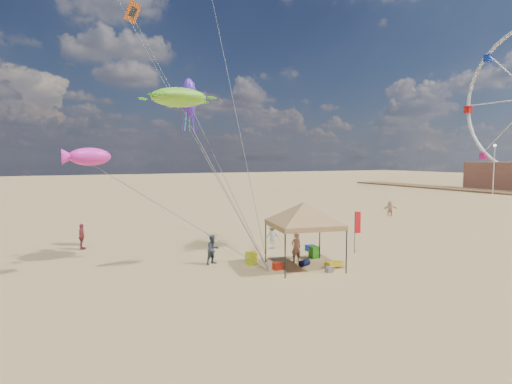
# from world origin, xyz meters

# --- Properties ---
(ground) EXTENTS (280.00, 280.00, 0.00)m
(ground) POSITION_xyz_m (0.00, 0.00, 0.00)
(ground) COLOR tan
(ground) RESTS_ON ground
(canopy_tent) EXTENTS (6.64, 6.64, 4.17)m
(canopy_tent) POSITION_xyz_m (1.62, 0.39, 3.47)
(canopy_tent) COLOR black
(canopy_tent) RESTS_ON ground
(feather_flag) EXTENTS (0.40, 0.11, 2.68)m
(feather_flag) POSITION_xyz_m (6.39, 1.76, 1.81)
(feather_flag) COLOR black
(feather_flag) RESTS_ON ground
(cooler_red) EXTENTS (0.54, 0.38, 0.38)m
(cooler_red) POSITION_xyz_m (0.15, 0.63, 0.19)
(cooler_red) COLOR #AA200D
(cooler_red) RESTS_ON ground
(cooler_blue) EXTENTS (0.54, 0.38, 0.38)m
(cooler_blue) POSITION_xyz_m (4.25, 3.75, 0.19)
(cooler_blue) COLOR #13299B
(cooler_blue) RESTS_ON ground
(bag_navy) EXTENTS (0.69, 0.54, 0.36)m
(bag_navy) POSITION_xyz_m (1.82, 0.63, 0.18)
(bag_navy) COLOR #0C0F35
(bag_navy) RESTS_ON ground
(bag_orange) EXTENTS (0.54, 0.69, 0.36)m
(bag_orange) POSITION_xyz_m (0.26, 3.79, 0.18)
(bag_orange) COLOR #FF5E0E
(bag_orange) RESTS_ON ground
(chair_green) EXTENTS (0.50, 0.50, 0.70)m
(chair_green) POSITION_xyz_m (3.37, 1.97, 0.35)
(chair_green) COLOR #2E951B
(chair_green) RESTS_ON ground
(chair_yellow) EXTENTS (0.50, 0.50, 0.70)m
(chair_yellow) POSITION_xyz_m (-0.69, 2.21, 0.35)
(chair_yellow) COLOR #C0D217
(chair_yellow) RESTS_ON ground
(crate_grey) EXTENTS (0.34, 0.30, 0.28)m
(crate_grey) POSITION_xyz_m (2.28, -1.02, 0.14)
(crate_grey) COLOR slate
(crate_grey) RESTS_ON ground
(beach_cart) EXTENTS (0.90, 0.50, 0.24)m
(beach_cart) POSITION_xyz_m (3.10, -0.33, 0.20)
(beach_cart) COLOR yellow
(beach_cart) RESTS_ON ground
(person_near_a) EXTENTS (0.64, 0.44, 1.70)m
(person_near_a) POSITION_xyz_m (1.86, 1.59, 0.85)
(person_near_a) COLOR tan
(person_near_a) RESTS_ON ground
(person_near_b) EXTENTS (0.96, 0.84, 1.65)m
(person_near_b) POSITION_xyz_m (-2.56, 3.28, 0.82)
(person_near_b) COLOR #353D48
(person_near_b) RESTS_ON ground
(person_near_c) EXTENTS (1.21, 0.96, 1.65)m
(person_near_c) POSITION_xyz_m (2.36, 5.38, 0.82)
(person_near_c) COLOR beige
(person_near_c) RESTS_ON ground
(person_far_a) EXTENTS (0.63, 1.07, 1.70)m
(person_far_a) POSITION_xyz_m (-8.90, 10.67, 0.85)
(person_far_a) COLOR #AD424B
(person_far_a) RESTS_ON ground
(person_far_c) EXTENTS (1.52, 1.08, 1.58)m
(person_far_c) POSITION_xyz_m (20.56, 13.61, 0.79)
(person_far_c) COLOR tan
(person_far_c) RESTS_ON ground
(lamp_north) EXTENTS (0.50, 0.50, 8.25)m
(lamp_north) POSITION_xyz_m (55.00, 26.00, 5.52)
(lamp_north) COLOR silver
(lamp_north) RESTS_ON ground
(turtle_kite) EXTENTS (3.75, 3.32, 1.06)m
(turtle_kite) POSITION_xyz_m (-3.95, 4.86, 9.36)
(turtle_kite) COLOR #75D129
(turtle_kite) RESTS_ON ground
(fish_kite) EXTENTS (2.18, 1.49, 0.88)m
(fish_kite) POSITION_xyz_m (-8.83, 3.56, 6.02)
(fish_kite) COLOR #FD2BBE
(fish_kite) RESTS_ON ground
(squid_kite) EXTENTS (1.25, 1.25, 2.51)m
(squid_kite) POSITION_xyz_m (-2.39, 7.91, 9.81)
(squid_kite) COLOR #5524D3
(squid_kite) RESTS_ON ground
(stunt_kite_red) EXTENTS (1.26, 1.31, 1.15)m
(stunt_kite_red) POSITION_xyz_m (-5.40, 10.22, 15.43)
(stunt_kite_red) COLOR #CE5114
(stunt_kite_red) RESTS_ON ground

